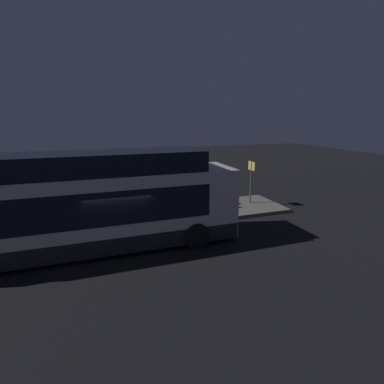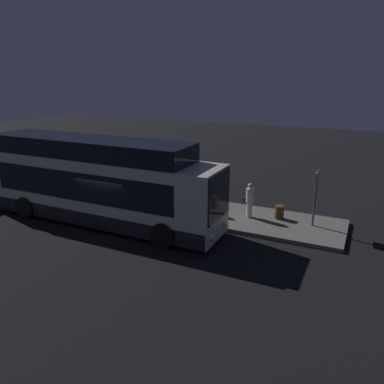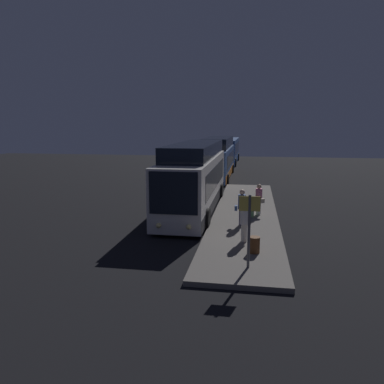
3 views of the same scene
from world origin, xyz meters
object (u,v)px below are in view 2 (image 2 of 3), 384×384
Objects in this scene: bus_lead at (98,185)px; sign_post at (316,191)px; passenger_boarding at (166,183)px; trash_bin at (279,212)px; passenger_with_bags at (198,192)px; suitcase at (170,197)px; passenger_waiting at (250,199)px.

bus_lead reaches higher than sign_post.
bus_lead reaches higher than passenger_boarding.
passenger_with_bags is at bearing -170.81° from trash_bin.
trash_bin is at bearing 1.45° from suitcase.
passenger_with_bags is (3.92, 2.99, -0.67)m from bus_lead.
bus_lead is 7.11× the size of passenger_boarding.
passenger_waiting is 3.10m from sign_post.
passenger_with_bags is at bearing -175.52° from sign_post.
passenger_waiting is 4.61m from suitcase.
sign_post is (9.55, 3.43, 0.02)m from bus_lead.
trash_bin is (6.43, -0.23, -0.61)m from passenger_boarding.
bus_lead is at bearing -119.82° from suitcase.
passenger_with_bags reaches higher than suitcase.
passenger_waiting is at bearing 26.02° from bus_lead.
passenger_with_bags is at bearing -14.60° from suitcase.
trash_bin is (-1.60, 0.21, -1.36)m from sign_post.
passenger_boarding is 0.66× the size of sign_post.
passenger_with_bags is 4.14m from trash_bin.
sign_post is (3.00, 0.23, 0.75)m from passenger_waiting.
bus_lead is at bearing -57.69° from passenger_boarding.
sign_post is (5.63, 0.44, 0.69)m from passenger_with_bags.
passenger_waiting is at bearing -3.57° from suitcase.
passenger_boarding is at bearing 176.88° from sign_post.
passenger_with_bags is at bearing 37.29° from bus_lead.
passenger_waiting is at bearing 46.29° from passenger_boarding.
sign_post is at bearing -0.45° from suitcase.
passenger_boarding is 2.56m from passenger_with_bags.
passenger_waiting reaches higher than suitcase.
passenger_with_bags is (-2.64, -0.22, 0.06)m from passenger_waiting.
bus_lead is 8.84m from trash_bin.
sign_post is at bearing -59.19° from passenger_waiting.
bus_lead is 4.22m from passenger_boarding.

